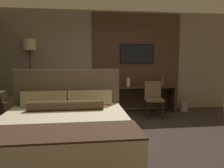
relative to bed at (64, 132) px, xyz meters
name	(u,v)px	position (x,y,z in m)	size (l,w,h in m)	color
ground_plane	(126,144)	(1.01, 0.22, -0.35)	(16.00, 16.00, 0.00)	#332823
wall_back_tv_panel	(112,62)	(1.13, 2.82, 1.05)	(7.20, 0.09, 2.80)	gray
bed	(64,132)	(0.00, 0.00, 0.00)	(2.02, 2.14, 1.27)	#33281E
desk	(138,94)	(1.82, 2.53, 0.16)	(2.03, 0.53, 0.72)	#422D1E
tv	(137,54)	(1.82, 2.74, 1.27)	(0.97, 0.04, 0.54)	black
desk_chair	(153,96)	(2.05, 1.92, 0.20)	(0.49, 0.49, 0.91)	brown
armchair_by_window	(12,111)	(-1.34, 1.83, -0.07)	(1.14, 1.14, 0.80)	brown
floor_lamp	(30,51)	(-1.06, 2.56, 1.33)	(0.34, 0.34, 1.98)	#282623
vase_tall	(163,78)	(2.55, 2.61, 0.58)	(0.07, 0.07, 0.41)	#846647
vase_short	(128,82)	(1.52, 2.48, 0.49)	(0.10, 0.10, 0.23)	silver
waste_bin	(184,106)	(3.12, 2.40, -0.21)	(0.22, 0.22, 0.28)	gray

